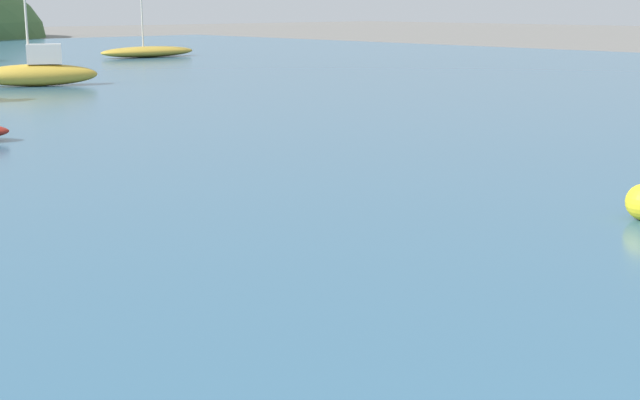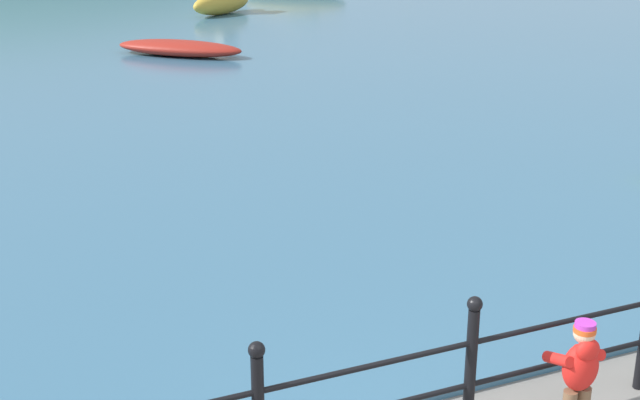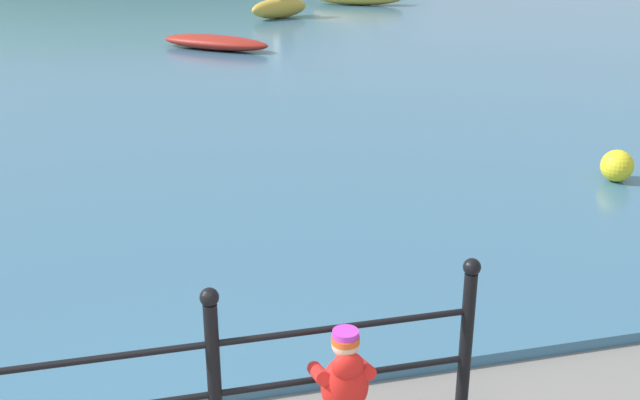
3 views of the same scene
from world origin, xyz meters
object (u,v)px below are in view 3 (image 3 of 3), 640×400
child_in_coat (345,388)px  boat_twin_mast (280,6)px  mooring_buoy (617,166)px  boat_blue_hull (215,42)px

child_in_coat → boat_twin_mast: boat_twin_mast is taller
mooring_buoy → boat_blue_hull: bearing=108.4°
boat_twin_mast → child_in_coat: bearing=-100.1°
mooring_buoy → child_in_coat: bearing=-138.9°
boat_blue_hull → boat_twin_mast: (2.87, 5.88, 0.23)m
child_in_coat → mooring_buoy: bearing=41.1°
child_in_coat → boat_blue_hull: (1.00, 15.82, -0.32)m
boat_blue_hull → mooring_buoy: size_ratio=7.16×
boat_blue_hull → boat_twin_mast: bearing=64.0°
child_in_coat → boat_twin_mast: bearing=79.9°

